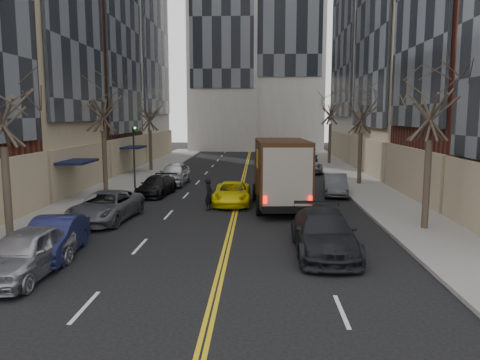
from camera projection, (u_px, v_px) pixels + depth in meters
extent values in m
plane|color=black|center=(203.00, 345.00, 10.71)|extent=(160.00, 160.00, 0.00)
cube|color=slate|center=(132.00, 179.00, 37.77)|extent=(4.00, 66.00, 0.15)
cube|color=slate|center=(356.00, 181.00, 37.07)|extent=(4.00, 66.00, 0.15)
cube|color=#4C301E|center=(74.00, 40.00, 42.32)|extent=(9.00, 12.00, 24.00)
cube|color=black|center=(125.00, 26.00, 41.98)|extent=(0.20, 10.56, 19.20)
cube|color=#B7B2A8|center=(108.00, 5.00, 54.90)|extent=(11.00, 15.00, 36.00)
cube|color=black|center=(75.00, 162.00, 28.58)|extent=(2.00, 3.00, 0.15)
cube|color=black|center=(61.00, 179.00, 28.76)|extent=(0.20, 3.00, 2.50)
cube|color=black|center=(132.00, 147.00, 41.45)|extent=(2.00, 3.00, 0.15)
cube|color=black|center=(122.00, 159.00, 41.63)|extent=(0.20, 3.00, 2.50)
cube|color=tan|center=(432.00, 11.00, 39.82)|extent=(10.00, 14.00, 28.00)
cube|color=#B7B2A8|center=(396.00, 12.00, 53.72)|extent=(12.00, 15.00, 34.00)
cylinder|color=#382D23|center=(7.00, 195.00, 18.69)|extent=(0.30, 0.30, 3.83)
cylinder|color=#382D23|center=(105.00, 162.00, 30.55)|extent=(0.30, 0.30, 4.05)
cylinder|color=#382D23|center=(151.00, 150.00, 43.44)|extent=(0.30, 0.30, 3.69)
cylinder|color=#382D23|center=(427.00, 185.00, 20.96)|extent=(0.30, 0.30, 3.96)
cylinder|color=#382D23|center=(360.00, 158.00, 34.82)|extent=(0.30, 0.30, 3.78)
cylinder|color=#382D23|center=(330.00, 144.00, 49.64)|extent=(0.30, 0.30, 4.14)
cylinder|color=black|center=(134.00, 161.00, 32.49)|extent=(0.12, 0.12, 3.80)
imported|color=black|center=(133.00, 127.00, 32.17)|extent=(0.15, 0.18, 0.90)
sphere|color=#0CE526|center=(135.00, 128.00, 32.07)|extent=(0.14, 0.14, 0.14)
cube|color=black|center=(280.00, 198.00, 26.35)|extent=(2.83, 7.22, 0.33)
cube|color=black|center=(276.00, 172.00, 28.78)|extent=(2.71, 2.03, 2.33)
cube|color=black|center=(282.00, 171.00, 25.53)|extent=(2.96, 5.57, 3.33)
cube|color=black|center=(287.00, 210.00, 22.97)|extent=(2.56, 0.34, 0.33)
cube|color=red|center=(265.00, 200.00, 22.86)|extent=(0.20, 0.08, 0.39)
cube|color=red|center=(310.00, 200.00, 22.89)|extent=(0.20, 0.08, 0.39)
cube|color=gold|center=(257.00, 158.00, 25.47)|extent=(0.10, 1.00, 1.00)
cube|color=gold|center=(307.00, 158.00, 25.51)|extent=(0.10, 1.00, 1.00)
cylinder|color=black|center=(255.00, 192.00, 28.65)|extent=(0.37, 1.08, 1.06)
cylinder|color=black|center=(298.00, 192.00, 28.69)|extent=(0.37, 1.08, 1.06)
cylinder|color=black|center=(259.00, 205.00, 24.47)|extent=(0.37, 1.08, 1.06)
cylinder|color=black|center=(309.00, 205.00, 24.51)|extent=(0.37, 1.08, 1.06)
imported|color=black|center=(324.00, 233.00, 17.68)|extent=(2.25, 5.52, 1.60)
cube|color=black|center=(322.00, 212.00, 18.38)|extent=(0.13, 0.04, 0.09)
cube|color=blue|center=(322.00, 212.00, 18.35)|extent=(0.10, 0.01, 0.06)
imported|color=yellow|center=(232.00, 193.00, 27.56)|extent=(2.16, 4.66, 1.29)
imported|color=black|center=(209.00, 195.00, 25.79)|extent=(0.57, 0.73, 1.75)
imported|color=#98999F|center=(25.00, 253.00, 15.14)|extent=(1.99, 4.69, 1.58)
imported|color=#111436|center=(54.00, 238.00, 17.25)|extent=(1.97, 4.55, 1.46)
imported|color=#4C4D53|center=(106.00, 207.00, 23.14)|extent=(2.91, 5.48, 1.46)
imported|color=black|center=(156.00, 186.00, 30.57)|extent=(2.29, 4.57, 1.27)
imported|color=#B8BCC1|center=(174.00, 174.00, 35.30)|extent=(2.08, 4.89, 1.65)
imported|color=#45464C|center=(335.00, 185.00, 30.67)|extent=(1.87, 4.31, 1.38)
imported|color=#9A9EA1|center=(305.00, 165.00, 42.89)|extent=(3.01, 5.44, 1.44)
imported|color=black|center=(307.00, 158.00, 48.69)|extent=(2.78, 5.61, 1.57)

